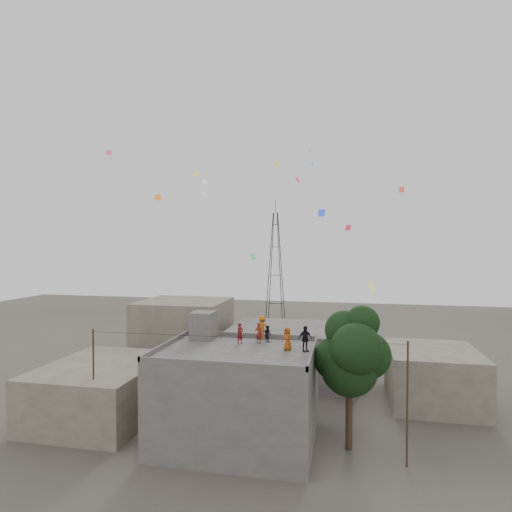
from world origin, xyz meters
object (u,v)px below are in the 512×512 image
(transmission_tower, at_px, (275,269))
(stair_head_box, at_px, (203,325))
(tree, at_px, (352,353))
(person_red_adult, at_px, (259,333))
(person_dark_adult, at_px, (305,339))

(transmission_tower, bearing_deg, stair_head_box, -88.77)
(tree, bearing_deg, person_red_adult, 166.37)
(tree, height_order, person_red_adult, tree)
(transmission_tower, bearing_deg, person_dark_adult, -78.00)
(stair_head_box, bearing_deg, transmission_tower, 91.23)
(stair_head_box, distance_m, tree, 10.80)
(transmission_tower, distance_m, person_red_adult, 38.27)
(person_red_adult, relative_size, person_dark_adult, 0.88)
(transmission_tower, distance_m, person_dark_adult, 40.46)
(stair_head_box, relative_size, transmission_tower, 0.10)
(tree, bearing_deg, person_dark_adult, -177.69)
(stair_head_box, xyz_separation_m, tree, (10.57, -2.00, -1.00))
(tree, xyz_separation_m, person_red_adult, (-6.33, 1.53, 0.73))
(stair_head_box, height_order, transmission_tower, transmission_tower)
(tree, xyz_separation_m, person_dark_adult, (-2.97, -0.12, 0.83))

